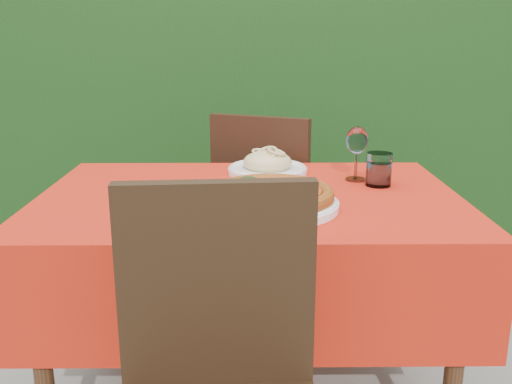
{
  "coord_description": "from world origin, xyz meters",
  "views": [
    {
      "loc": [
        0.01,
        -1.66,
        1.21
      ],
      "look_at": [
        0.02,
        -0.05,
        0.77
      ],
      "focal_mm": 40.0,
      "sensor_mm": 36.0,
      "label": 1
    }
  ],
  "objects_px": {
    "pasta_plate": "(267,165)",
    "wine_glass": "(357,143)",
    "chair_far": "(268,205)",
    "pizza_plate": "(271,197)",
    "fork": "(135,201)",
    "water_glass": "(379,171)",
    "chair_near": "(219,383)"
  },
  "relations": [
    {
      "from": "water_glass",
      "to": "fork",
      "type": "bearing_deg",
      "value": -166.44
    },
    {
      "from": "pasta_plate",
      "to": "fork",
      "type": "distance_m",
      "value": 0.52
    },
    {
      "from": "chair_far",
      "to": "wine_glass",
      "type": "bearing_deg",
      "value": 142.97
    },
    {
      "from": "pizza_plate",
      "to": "pasta_plate",
      "type": "relative_size",
      "value": 1.44
    },
    {
      "from": "chair_near",
      "to": "fork",
      "type": "bearing_deg",
      "value": 111.38
    },
    {
      "from": "fork",
      "to": "water_glass",
      "type": "bearing_deg",
      "value": 4.89
    },
    {
      "from": "water_glass",
      "to": "wine_glass",
      "type": "relative_size",
      "value": 0.59
    },
    {
      "from": "pizza_plate",
      "to": "wine_glass",
      "type": "xyz_separation_m",
      "value": [
        0.29,
        0.31,
        0.09
      ]
    },
    {
      "from": "pizza_plate",
      "to": "chair_near",
      "type": "bearing_deg",
      "value": -103.74
    },
    {
      "from": "pizza_plate",
      "to": "chair_far",
      "type": "bearing_deg",
      "value": 88.88
    },
    {
      "from": "chair_near",
      "to": "fork",
      "type": "height_order",
      "value": "chair_near"
    },
    {
      "from": "pizza_plate",
      "to": "fork",
      "type": "relative_size",
      "value": 2.07
    },
    {
      "from": "chair_far",
      "to": "fork",
      "type": "xyz_separation_m",
      "value": [
        -0.41,
        -0.72,
        0.23
      ]
    },
    {
      "from": "wine_glass",
      "to": "fork",
      "type": "height_order",
      "value": "wine_glass"
    },
    {
      "from": "pasta_plate",
      "to": "fork",
      "type": "xyz_separation_m",
      "value": [
        -0.39,
        -0.35,
        -0.02
      ]
    },
    {
      "from": "chair_far",
      "to": "pizza_plate",
      "type": "bearing_deg",
      "value": 111.76
    },
    {
      "from": "pasta_plate",
      "to": "fork",
      "type": "height_order",
      "value": "pasta_plate"
    },
    {
      "from": "pasta_plate",
      "to": "wine_glass",
      "type": "bearing_deg",
      "value": -19.27
    },
    {
      "from": "chair_far",
      "to": "water_glass",
      "type": "xyz_separation_m",
      "value": [
        0.33,
        -0.54,
        0.28
      ]
    },
    {
      "from": "chair_near",
      "to": "fork",
      "type": "relative_size",
      "value": 4.88
    },
    {
      "from": "chair_far",
      "to": "wine_glass",
      "type": "distance_m",
      "value": 0.65
    },
    {
      "from": "wine_glass",
      "to": "pasta_plate",
      "type": "bearing_deg",
      "value": 160.73
    },
    {
      "from": "chair_near",
      "to": "fork",
      "type": "distance_m",
      "value": 0.66
    },
    {
      "from": "pasta_plate",
      "to": "water_glass",
      "type": "height_order",
      "value": "water_glass"
    },
    {
      "from": "chair_far",
      "to": "water_glass",
      "type": "height_order",
      "value": "chair_far"
    },
    {
      "from": "pizza_plate",
      "to": "wine_glass",
      "type": "bearing_deg",
      "value": 47.08
    },
    {
      "from": "wine_glass",
      "to": "fork",
      "type": "bearing_deg",
      "value": -159.96
    },
    {
      "from": "chair_far",
      "to": "fork",
      "type": "distance_m",
      "value": 0.86
    },
    {
      "from": "chair_near",
      "to": "wine_glass",
      "type": "bearing_deg",
      "value": 59.04
    },
    {
      "from": "chair_near",
      "to": "chair_far",
      "type": "xyz_separation_m",
      "value": [
        0.14,
        1.28,
        -0.01
      ]
    },
    {
      "from": "chair_near",
      "to": "fork",
      "type": "xyz_separation_m",
      "value": [
        -0.27,
        0.56,
        0.22
      ]
    },
    {
      "from": "pasta_plate",
      "to": "chair_far",
      "type": "bearing_deg",
      "value": 87.75
    }
  ]
}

